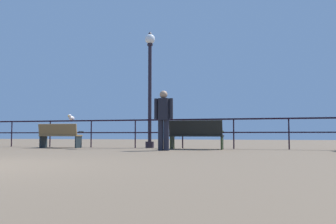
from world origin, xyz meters
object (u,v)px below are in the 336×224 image
object	(u,v)px
lamppost_center	(150,79)
person_by_bench	(164,116)
seagull_on_rail	(71,118)
bench_near_right	(196,134)
bench_near_left	(60,135)

from	to	relation	value
lamppost_center	person_by_bench	xyz separation A→B (m)	(1.09, -1.97, -1.43)
person_by_bench	seagull_on_rail	xyz separation A→B (m)	(-4.12, 1.79, 0.09)
bench_near_right	bench_near_left	bearing A→B (deg)	179.85
bench_near_right	seagull_on_rail	bearing A→B (deg)	171.50
person_by_bench	seagull_on_rail	world-z (taller)	person_by_bench
lamppost_center	seagull_on_rail	xyz separation A→B (m)	(-3.03, -0.18, -1.34)
bench_near_left	bench_near_right	bearing A→B (deg)	-0.15
bench_near_right	lamppost_center	distance (m)	2.84
bench_near_left	seagull_on_rail	distance (m)	0.96
lamppost_center	seagull_on_rail	world-z (taller)	lamppost_center
bench_near_left	lamppost_center	world-z (taller)	lamppost_center
lamppost_center	person_by_bench	world-z (taller)	lamppost_center
seagull_on_rail	person_by_bench	bearing A→B (deg)	-23.52
bench_near_left	lamppost_center	bearing A→B (deg)	16.44
bench_near_left	bench_near_right	size ratio (longest dim) A/B	0.87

